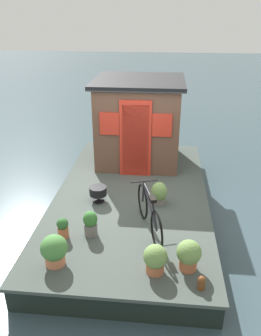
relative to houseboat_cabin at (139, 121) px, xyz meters
The scene contains 12 objects.
ground_plane 2.39m from the houseboat_cabin, behind, with size 60.00×60.00×0.00m, color #384C54.
houseboat_deck 2.24m from the houseboat_cabin, behind, with size 5.88×3.20×0.49m.
houseboat_cabin is the anchor object (origin of this frame).
bicycle 3.25m from the houseboat_cabin, behind, with size 1.56×0.63×0.80m.
potted_plant_ivy 4.33m from the houseboat_cabin, 167.01° to the left, with size 0.42×0.42×0.51m.
potted_plant_sage 2.40m from the houseboat_cabin, 164.83° to the right, with size 0.32×0.32×0.48m.
potted_plant_fern 4.30m from the houseboat_cabin, behind, with size 0.36×0.36×0.47m.
potted_plant_mint 4.27m from the houseboat_cabin, 165.08° to the right, with size 0.38×0.38×0.50m.
potted_plant_geranium 3.50m from the houseboat_cabin, behind, with size 0.25×0.25×0.47m.
potted_plant_succulent 3.71m from the houseboat_cabin, 163.55° to the left, with size 0.20×0.20×0.37m.
charcoal_grill 2.44m from the houseboat_cabin, 163.67° to the left, with size 0.35×0.35×0.33m.
mooring_bollard 4.72m from the houseboat_cabin, 164.35° to the right, with size 0.11×0.11×0.21m.
Camera 1 is at (-6.42, -0.63, 4.11)m, focal length 36.90 mm.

